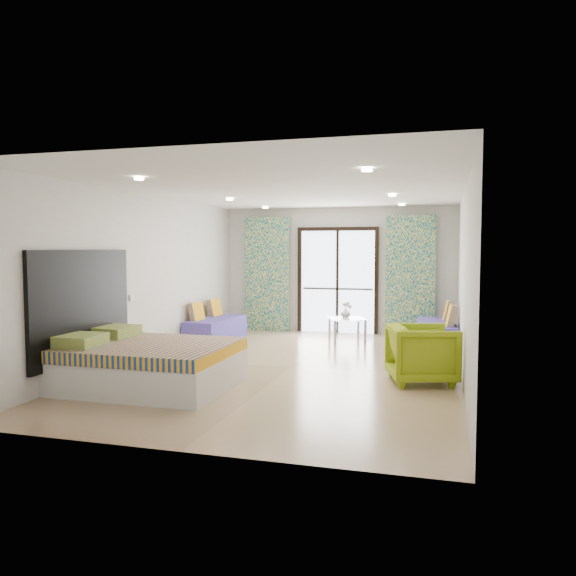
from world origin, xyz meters
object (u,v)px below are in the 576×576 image
(bed, at_px, (149,364))
(armchair, at_px, (422,351))
(daybed_left, at_px, (215,328))
(coffee_table, at_px, (347,321))
(daybed_right, at_px, (437,334))

(bed, xyz_separation_m, armchair, (3.44, 1.22, 0.13))
(daybed_left, xyz_separation_m, coffee_table, (2.50, 0.71, 0.15))
(bed, distance_m, daybed_right, 5.39)
(bed, bearing_deg, coffee_table, 67.03)
(armchair, bearing_deg, daybed_right, -19.19)
(armchair, bearing_deg, bed, 93.44)
(daybed_left, distance_m, coffee_table, 2.61)
(bed, height_order, coffee_table, coffee_table)
(coffee_table, bearing_deg, bed, -112.97)
(coffee_table, distance_m, armchair, 3.56)
(daybed_right, bearing_deg, daybed_left, -179.63)
(coffee_table, bearing_deg, daybed_left, -164.19)
(bed, xyz_separation_m, coffee_table, (1.87, 4.41, 0.10))
(coffee_table, xyz_separation_m, armchair, (1.57, -3.19, 0.03))
(coffee_table, relative_size, armchair, 1.01)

